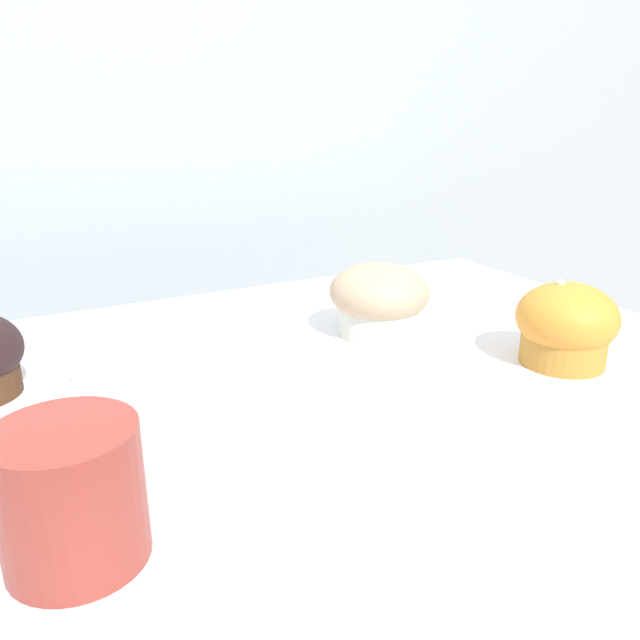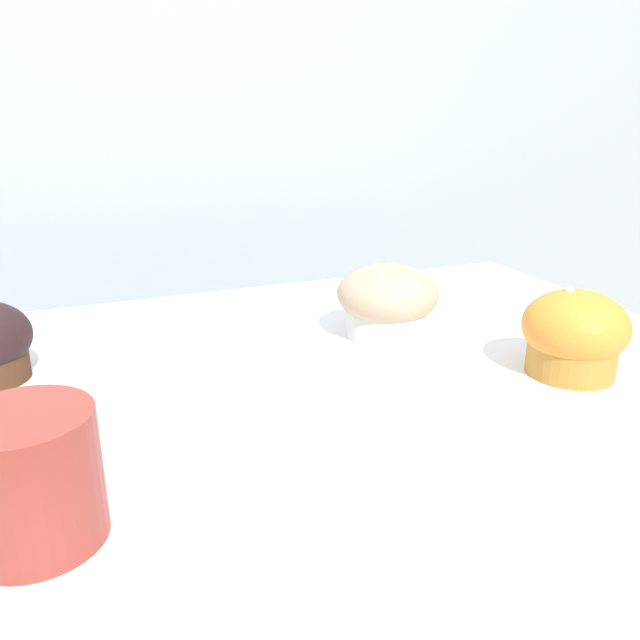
{
  "view_description": "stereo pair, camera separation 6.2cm",
  "coord_description": "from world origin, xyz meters",
  "px_view_note": "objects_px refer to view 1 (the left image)",
  "views": [
    {
      "loc": [
        -0.21,
        -0.49,
        1.17
      ],
      "look_at": [
        0.07,
        0.03,
        0.97
      ],
      "focal_mm": 35.0,
      "sensor_mm": 36.0,
      "label": 1
    },
    {
      "loc": [
        -0.15,
        -0.52,
        1.17
      ],
      "look_at": [
        0.07,
        0.03,
        0.97
      ],
      "focal_mm": 35.0,
      "sensor_mm": 36.0,
      "label": 2
    }
  ],
  "objects_px": {
    "muffin_front_center": "(379,299)",
    "serving_plate": "(178,357)",
    "muffin_back_right": "(566,325)",
    "coffee_cup": "(68,491)"
  },
  "relations": [
    {
      "from": "muffin_front_center",
      "to": "serving_plate",
      "type": "xyz_separation_m",
      "value": [
        -0.23,
        0.03,
        -0.04
      ]
    },
    {
      "from": "muffin_front_center",
      "to": "muffin_back_right",
      "type": "height_order",
      "value": "muffin_back_right"
    },
    {
      "from": "muffin_back_right",
      "to": "serving_plate",
      "type": "relative_size",
      "value": 0.47
    },
    {
      "from": "muffin_back_right",
      "to": "serving_plate",
      "type": "height_order",
      "value": "muffin_back_right"
    },
    {
      "from": "muffin_front_center",
      "to": "serving_plate",
      "type": "bearing_deg",
      "value": 172.83
    },
    {
      "from": "serving_plate",
      "to": "muffin_front_center",
      "type": "bearing_deg",
      "value": -7.17
    },
    {
      "from": "muffin_front_center",
      "to": "coffee_cup",
      "type": "relative_size",
      "value": 1.08
    },
    {
      "from": "coffee_cup",
      "to": "muffin_back_right",
      "type": "bearing_deg",
      "value": 8.47
    },
    {
      "from": "muffin_front_center",
      "to": "coffee_cup",
      "type": "distance_m",
      "value": 0.43
    },
    {
      "from": "serving_plate",
      "to": "muffin_back_right",
      "type": "bearing_deg",
      "value": -28.84
    }
  ]
}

